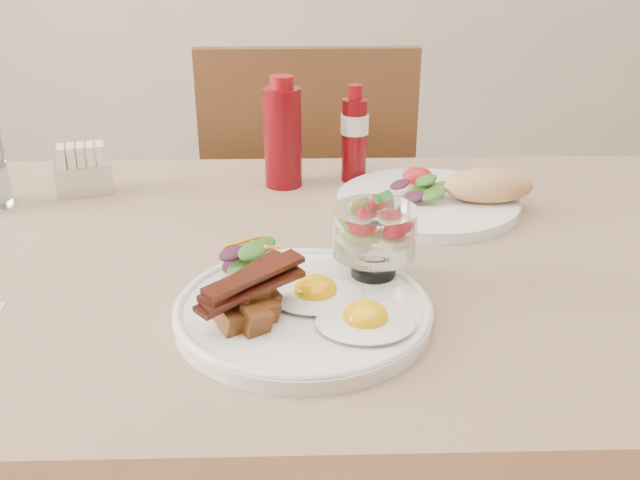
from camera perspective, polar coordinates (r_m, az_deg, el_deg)
table at (r=0.93m, az=-0.51°, el=-7.25°), size 1.33×0.88×0.75m
chair_far at (r=1.58m, az=-0.97°, el=1.21°), size 0.42×0.42×0.93m
main_plate at (r=0.78m, az=-1.36°, el=-5.75°), size 0.28×0.28×0.02m
fried_eggs at (r=0.76m, az=1.58°, el=-5.24°), size 0.17×0.17×0.03m
bacon_potato_pile at (r=0.74m, az=-5.64°, el=-4.67°), size 0.11×0.10×0.05m
side_salad at (r=0.83m, az=-5.38°, el=-1.70°), size 0.08×0.08×0.04m
fruit_cup at (r=0.82m, az=4.38°, el=0.65°), size 0.10×0.10×0.10m
second_plate at (r=1.08m, az=9.74°, el=3.44°), size 0.29×0.27×0.07m
ketchup_bottle at (r=1.14m, az=-3.00°, el=8.35°), size 0.07×0.07×0.18m
hot_sauce_bottle at (r=1.16m, az=2.77°, el=8.38°), size 0.05×0.05×0.16m
sugar_caddy at (r=1.17m, az=-18.38°, el=5.16°), size 0.10×0.07×0.08m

